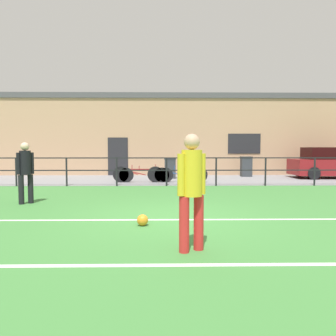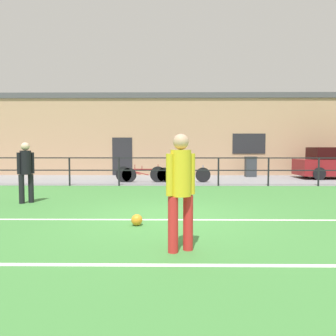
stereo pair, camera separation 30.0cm
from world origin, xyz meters
name	(u,v)px [view 2 (the right image)]	position (x,y,z in m)	size (l,w,h in m)	color
ground	(166,218)	(0.00, 0.00, -0.02)	(60.00, 44.00, 0.04)	#42843D
field_line_touchline	(166,220)	(0.00, -0.24, 0.00)	(36.00, 0.11, 0.00)	white
field_line_hash	(161,265)	(0.00, -2.95, 0.00)	(36.00, 0.11, 0.00)	white
pavement_strip	(169,180)	(0.00, 8.50, 0.01)	(48.00, 5.00, 0.02)	gray
perimeter_fence	(169,167)	(0.00, 6.00, 0.75)	(36.07, 0.07, 1.15)	black
clubhouse_facade	(170,135)	(0.00, 12.20, 2.29)	(28.00, 2.56, 4.56)	tan
player_goalkeeper	(26,169)	(-3.90, 1.84, 0.95)	(0.37, 0.34, 1.68)	black
player_striker	(181,185)	(0.26, -2.36, 0.98)	(0.43, 0.30, 1.73)	red
soccer_ball_match	(137,220)	(-0.56, -0.76, 0.11)	(0.22, 0.22, 0.22)	orange
bicycle_parked_0	(141,174)	(-1.23, 7.20, 0.38)	(2.21, 0.04, 0.79)	black
bicycle_parked_1	(184,175)	(0.65, 7.20, 0.36)	(2.34, 0.04, 0.75)	black
bicycle_parked_2	(149,175)	(-0.89, 7.20, 0.36)	(2.37, 0.04, 0.74)	black
trash_bin_0	(251,167)	(4.25, 10.06, 0.55)	(0.57, 0.49, 1.05)	#33383D
trash_bin_1	(174,168)	(0.21, 9.10, 0.53)	(0.57, 0.49, 1.02)	#33383D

